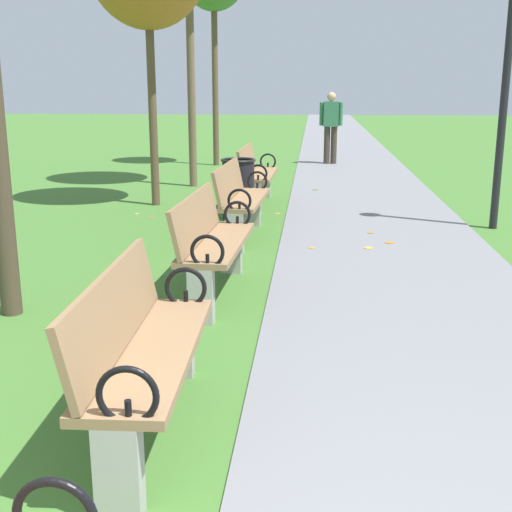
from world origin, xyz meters
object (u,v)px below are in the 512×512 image
(park_bench_5, at_px, (256,174))
(pedestrian_walking, at_px, (331,124))
(park_bench_3, at_px, (212,242))
(trash_bin, at_px, (238,189))
(park_bench_2, at_px, (142,349))
(lamp_post, at_px, (509,44))
(park_bench_4, at_px, (240,199))

(park_bench_5, relative_size, pedestrian_walking, 0.99)
(park_bench_3, xyz_separation_m, trash_bin, (-0.15, 3.45, -0.06))
(park_bench_2, relative_size, trash_bin, 1.92)
(park_bench_3, relative_size, lamp_post, 0.46)
(park_bench_4, distance_m, park_bench_5, 2.29)
(park_bench_2, relative_size, park_bench_4, 1.00)
(park_bench_4, distance_m, pedestrian_walking, 7.91)
(park_bench_4, height_order, lamp_post, lamp_post)
(park_bench_5, relative_size, trash_bin, 1.92)
(park_bench_3, height_order, lamp_post, lamp_post)
(park_bench_2, xyz_separation_m, pedestrian_walking, (1.26, 12.58, 0.44))
(park_bench_2, height_order, pedestrian_walking, pedestrian_walking)
(park_bench_4, xyz_separation_m, pedestrian_walking, (1.26, 7.80, 0.44))
(pedestrian_walking, bearing_deg, lamp_post, -74.17)
(park_bench_4, distance_m, lamp_post, 3.80)
(park_bench_2, height_order, park_bench_5, same)
(pedestrian_walking, xyz_separation_m, lamp_post, (1.98, -6.98, 1.38))
(park_bench_5, distance_m, trash_bin, 1.15)
(park_bench_4, height_order, pedestrian_walking, pedestrian_walking)
(park_bench_3, height_order, park_bench_5, same)
(park_bench_4, height_order, park_bench_5, same)
(pedestrian_walking, distance_m, trash_bin, 6.82)
(pedestrian_walking, bearing_deg, park_bench_3, -97.08)
(trash_bin, bearing_deg, park_bench_4, -82.65)
(park_bench_3, xyz_separation_m, park_bench_5, (-0.00, 4.59, 0.00))
(park_bench_2, xyz_separation_m, lamp_post, (3.23, 5.60, 1.82))
(park_bench_3, bearing_deg, trash_bin, 92.44)
(park_bench_3, height_order, park_bench_4, same)
(park_bench_5, distance_m, lamp_post, 3.99)
(park_bench_2, relative_size, pedestrian_walking, 1.00)
(park_bench_4, relative_size, pedestrian_walking, 1.00)
(park_bench_3, bearing_deg, park_bench_2, -90.00)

